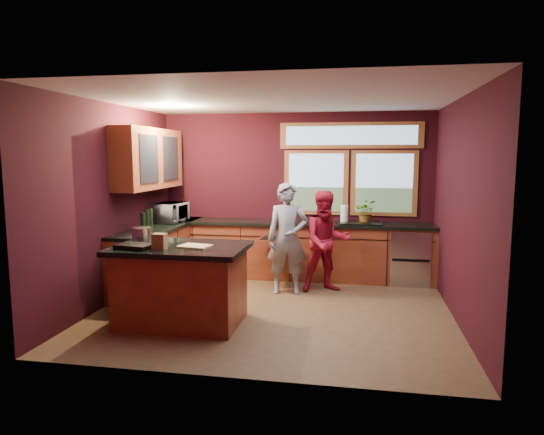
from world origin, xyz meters
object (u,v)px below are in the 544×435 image
(island, at_px, (181,284))
(person_red, at_px, (326,241))
(stock_pot, at_px, (142,235))
(person_grey, at_px, (287,238))
(cutting_board, at_px, (195,246))

(island, distance_m, person_red, 2.36)
(stock_pot, bearing_deg, island, -15.26)
(island, distance_m, person_grey, 1.87)
(person_red, distance_m, stock_pot, 2.67)
(person_red, relative_size, stock_pot, 6.21)
(cutting_board, bearing_deg, island, 165.96)
(island, relative_size, person_grey, 0.96)
(person_grey, height_order, stock_pot, person_grey)
(person_red, height_order, stock_pot, person_red)
(island, xyz_separation_m, person_red, (1.61, 1.70, 0.27))
(cutting_board, bearing_deg, person_grey, 61.14)
(person_grey, relative_size, stock_pot, 6.72)
(person_grey, bearing_deg, cutting_board, -128.26)
(stock_pot, bearing_deg, person_red, 35.76)
(island, distance_m, stock_pot, 0.80)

